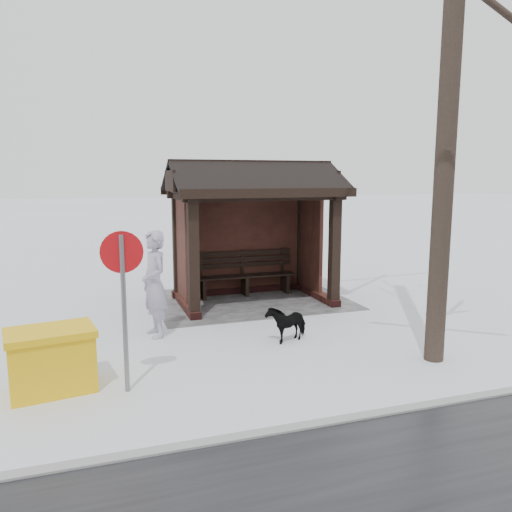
% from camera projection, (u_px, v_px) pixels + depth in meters
% --- Properties ---
extents(ground, '(120.00, 120.00, 0.00)m').
position_uv_depth(ground, '(253.00, 302.00, 11.02)').
color(ground, white).
rests_on(ground, ground).
extents(kerb, '(120.00, 0.15, 0.06)m').
position_uv_depth(kerb, '(398.00, 411.00, 5.87)').
color(kerb, gray).
rests_on(kerb, ground).
extents(trampled_patch, '(4.20, 3.20, 0.02)m').
position_uv_depth(trampled_patch, '(251.00, 300.00, 11.21)').
color(trampled_patch, gray).
rests_on(trampled_patch, ground).
extents(bus_shelter, '(3.60, 2.40, 3.09)m').
position_uv_depth(bus_shelter, '(251.00, 204.00, 10.83)').
color(bus_shelter, '#351413').
rests_on(bus_shelter, ground).
extents(pedestrian, '(0.58, 0.75, 1.84)m').
position_uv_depth(pedestrian, '(154.00, 284.00, 8.54)').
color(pedestrian, '#A099B3').
rests_on(pedestrian, ground).
extents(dog, '(0.80, 0.59, 0.62)m').
position_uv_depth(dog, '(287.00, 322.00, 8.41)').
color(dog, black).
rests_on(dog, ground).
extents(grit_bin, '(1.18, 0.90, 0.82)m').
position_uv_depth(grit_bin, '(51.00, 360.00, 6.39)').
color(grit_bin, '#EDB60D').
rests_on(grit_bin, ground).
extents(road_sign, '(0.53, 0.11, 2.08)m').
position_uv_depth(road_sign, '(123.00, 275.00, 6.22)').
color(road_sign, slate).
rests_on(road_sign, ground).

